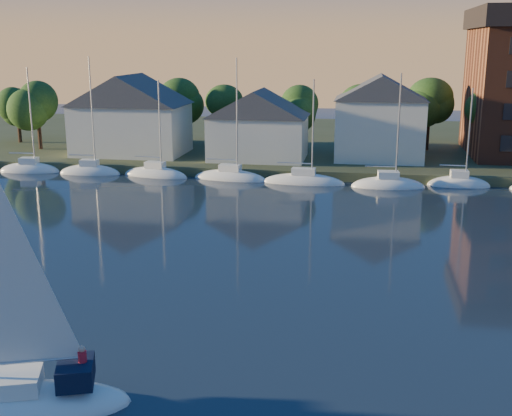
% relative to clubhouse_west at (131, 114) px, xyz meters
% --- Properties ---
extents(shoreline_land, '(160.00, 50.00, 2.00)m').
position_rel_clubhouse_west_xyz_m(shoreline_land, '(22.00, 17.00, -5.93)').
color(shoreline_land, '#353E24').
rests_on(shoreline_land, ground).
extents(wooden_dock, '(120.00, 3.00, 1.00)m').
position_rel_clubhouse_west_xyz_m(wooden_dock, '(22.00, -6.00, -5.93)').
color(wooden_dock, brown).
rests_on(wooden_dock, ground).
extents(clubhouse_west, '(13.65, 9.45, 9.64)m').
position_rel_clubhouse_west_xyz_m(clubhouse_west, '(0.00, 0.00, 0.00)').
color(clubhouse_west, silver).
rests_on(clubhouse_west, shoreline_land).
extents(clubhouse_centre, '(11.55, 8.40, 8.08)m').
position_rel_clubhouse_west_xyz_m(clubhouse_centre, '(16.00, -1.00, -0.80)').
color(clubhouse_centre, silver).
rests_on(clubhouse_centre, shoreline_land).
extents(clubhouse_east, '(10.50, 8.40, 9.80)m').
position_rel_clubhouse_west_xyz_m(clubhouse_east, '(30.00, 1.00, 0.07)').
color(clubhouse_east, silver).
rests_on(clubhouse_east, shoreline_land).
extents(tree_line, '(93.40, 5.40, 8.90)m').
position_rel_clubhouse_west_xyz_m(tree_line, '(24.00, 5.00, 1.24)').
color(tree_line, '#321F17').
rests_on(tree_line, shoreline_land).
extents(moored_fleet, '(79.50, 2.40, 12.05)m').
position_rel_clubhouse_west_xyz_m(moored_fleet, '(18.00, -9.00, -5.83)').
color(moored_fleet, white).
rests_on(moored_fleet, ground).
extents(hero_sailboat, '(10.11, 6.15, 14.88)m').
position_rel_clubhouse_west_xyz_m(hero_sailboat, '(14.90, -54.42, -5.32)').
color(hero_sailboat, white).
rests_on(hero_sailboat, ground).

